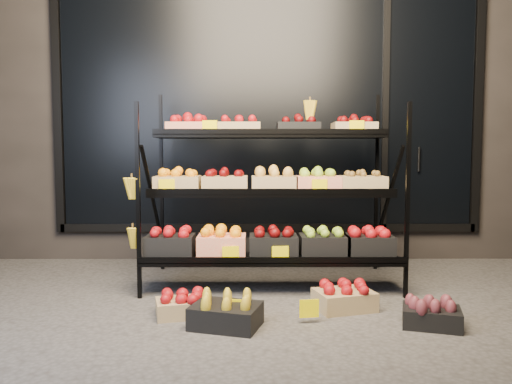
{
  "coord_description": "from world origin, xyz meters",
  "views": [
    {
      "loc": [
        -0.14,
        -3.59,
        1.12
      ],
      "look_at": [
        -0.13,
        0.55,
        0.79
      ],
      "focal_mm": 35.0,
      "sensor_mm": 36.0,
      "label": 1
    }
  ],
  "objects_px": {
    "display_rack": "(270,192)",
    "floor_crate_left": "(181,304)",
    "floor_crate_midleft": "(226,312)",
    "floor_crate_midright": "(344,296)"
  },
  "relations": [
    {
      "from": "display_rack",
      "to": "floor_crate_midright",
      "type": "height_order",
      "value": "display_rack"
    },
    {
      "from": "floor_crate_midright",
      "to": "floor_crate_midleft",
      "type": "bearing_deg",
      "value": -172.59
    },
    {
      "from": "display_rack",
      "to": "floor_crate_left",
      "type": "relative_size",
      "value": 5.69
    },
    {
      "from": "floor_crate_midleft",
      "to": "floor_crate_left",
      "type": "bearing_deg",
      "value": 161.89
    },
    {
      "from": "floor_crate_midleft",
      "to": "floor_crate_midright",
      "type": "bearing_deg",
      "value": 39.51
    },
    {
      "from": "floor_crate_left",
      "to": "floor_crate_midright",
      "type": "distance_m",
      "value": 1.15
    },
    {
      "from": "floor_crate_midleft",
      "to": "display_rack",
      "type": "bearing_deg",
      "value": 89.69
    },
    {
      "from": "display_rack",
      "to": "floor_crate_midright",
      "type": "relative_size",
      "value": 4.74
    },
    {
      "from": "display_rack",
      "to": "floor_crate_midleft",
      "type": "relative_size",
      "value": 4.41
    },
    {
      "from": "floor_crate_left",
      "to": "floor_crate_midleft",
      "type": "bearing_deg",
      "value": -48.21
    }
  ]
}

